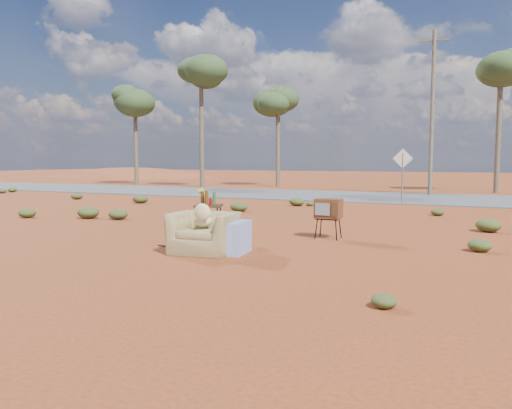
% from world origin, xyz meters
% --- Properties ---
extents(ground, '(140.00, 140.00, 0.00)m').
position_xyz_m(ground, '(0.00, 0.00, 0.00)').
color(ground, brown).
rests_on(ground, ground).
extents(highway, '(140.00, 7.00, 0.04)m').
position_xyz_m(highway, '(0.00, 15.00, 0.02)').
color(highway, '#565659').
rests_on(highway, ground).
extents(dirt_mound, '(26.00, 18.00, 2.00)m').
position_xyz_m(dirt_mound, '(-30.00, 34.00, 0.00)').
color(dirt_mound, brown).
rests_on(dirt_mound, ground).
extents(armchair, '(1.44, 1.03, 1.02)m').
position_xyz_m(armchair, '(-0.09, -0.45, 0.47)').
color(armchair, olive).
rests_on(armchair, ground).
extents(tv_unit, '(0.56, 0.46, 0.88)m').
position_xyz_m(tv_unit, '(1.43, 2.11, 0.66)').
color(tv_unit, black).
rests_on(tv_unit, ground).
extents(side_table, '(0.71, 0.71, 1.11)m').
position_xyz_m(side_table, '(-0.79, 0.64, 0.82)').
color(side_table, '#3D2A16').
rests_on(side_table, ground).
extents(rusty_bar, '(1.29, 0.32, 0.03)m').
position_xyz_m(rusty_bar, '(-0.77, -0.40, 0.02)').
color(rusty_bar, '#532616').
rests_on(rusty_bar, ground).
extents(road_sign, '(0.78, 0.06, 2.19)m').
position_xyz_m(road_sign, '(1.50, 12.00, 1.50)').
color(road_sign, brown).
rests_on(road_sign, ground).
extents(eucalyptus_far_left, '(3.20, 3.20, 7.10)m').
position_xyz_m(eucalyptus_far_left, '(-18.00, 20.00, 5.94)').
color(eucalyptus_far_left, brown).
rests_on(eucalyptus_far_left, ground).
extents(eucalyptus_left, '(3.20, 3.20, 8.10)m').
position_xyz_m(eucalyptus_left, '(-12.00, 19.00, 6.92)').
color(eucalyptus_left, brown).
rests_on(eucalyptus_left, ground).
extents(eucalyptus_near_left, '(3.20, 3.20, 6.60)m').
position_xyz_m(eucalyptus_near_left, '(-8.00, 22.00, 5.45)').
color(eucalyptus_near_left, brown).
rests_on(eucalyptus_near_left, ground).
extents(eucalyptus_center, '(3.20, 3.20, 7.60)m').
position_xyz_m(eucalyptus_center, '(5.00, 21.00, 6.43)').
color(eucalyptus_center, brown).
rests_on(eucalyptus_center, ground).
extents(utility_pole_center, '(1.40, 0.20, 8.00)m').
position_xyz_m(utility_pole_center, '(2.00, 17.50, 4.15)').
color(utility_pole_center, brown).
rests_on(utility_pole_center, ground).
extents(scrub_patch, '(17.49, 8.07, 0.33)m').
position_xyz_m(scrub_patch, '(-0.82, 4.41, 0.14)').
color(scrub_patch, '#404D21').
rests_on(scrub_patch, ground).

